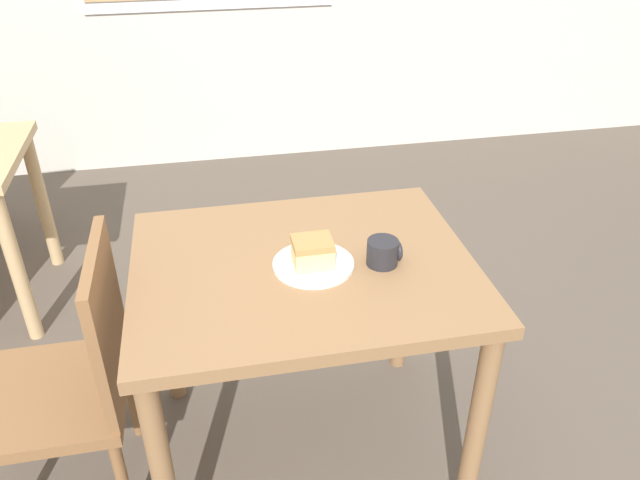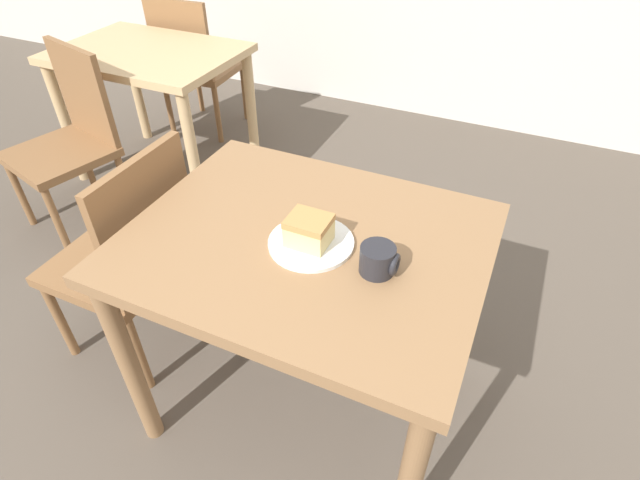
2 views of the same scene
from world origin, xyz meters
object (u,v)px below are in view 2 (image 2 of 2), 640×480
(plate, at_px, (311,243))
(chair_far_corner, at_px, (70,137))
(chair_far_opposite, at_px, (195,63))
(dining_table_near, at_px, (307,269))
(chair_near_window, at_px, (131,254))
(coffee_mug, at_px, (379,260))
(cake_slice, at_px, (309,230))
(dining_table_far, at_px, (151,72))

(plate, bearing_deg, chair_far_corner, 159.95)
(chair_far_opposite, bearing_deg, dining_table_near, 130.69)
(chair_near_window, bearing_deg, chair_far_corner, -123.23)
(dining_table_near, distance_m, chair_far_corner, 1.68)
(chair_far_opposite, relative_size, coffee_mug, 8.97)
(chair_far_corner, relative_size, coffee_mug, 8.97)
(chair_near_window, relative_size, plate, 3.80)
(cake_slice, xyz_separation_m, coffee_mug, (0.20, -0.02, -0.01))
(dining_table_near, bearing_deg, chair_far_corner, 160.34)
(coffee_mug, bearing_deg, chair_far_opposite, 136.97)
(chair_far_opposite, bearing_deg, coffee_mug, 133.65)
(chair_near_window, distance_m, chair_far_corner, 1.05)
(chair_far_corner, xyz_separation_m, plate, (1.60, -0.58, 0.31))
(dining_table_near, distance_m, dining_table_far, 1.85)
(dining_table_near, xyz_separation_m, dining_table_far, (-1.48, 1.11, -0.04))
(cake_slice, distance_m, coffee_mug, 0.20)
(chair_far_opposite, bearing_deg, dining_table_far, 99.46)
(cake_slice, height_order, coffee_mug, cake_slice)
(chair_far_opposite, height_order, cake_slice, chair_far_opposite)
(dining_table_far, height_order, plate, plate)
(dining_table_far, bearing_deg, chair_near_window, -55.14)
(chair_far_corner, bearing_deg, plate, -4.68)
(chair_far_corner, bearing_deg, cake_slice, -4.90)
(dining_table_far, bearing_deg, chair_far_corner, -99.48)
(chair_far_corner, distance_m, cake_slice, 1.74)
(chair_near_window, height_order, plate, chair_near_window)
(dining_table_far, relative_size, cake_slice, 8.64)
(dining_table_far, relative_size, plate, 4.14)
(dining_table_far, relative_size, chair_near_window, 1.09)
(dining_table_near, bearing_deg, chair_near_window, -179.05)
(dining_table_near, height_order, dining_table_far, dining_table_near)
(cake_slice, bearing_deg, dining_table_near, 129.71)
(chair_near_window, relative_size, cake_slice, 7.92)
(chair_far_opposite, height_order, coffee_mug, chair_far_opposite)
(dining_table_far, bearing_deg, plate, -36.99)
(chair_far_corner, height_order, chair_far_opposite, same)
(chair_far_corner, relative_size, chair_far_opposite, 1.00)
(chair_far_opposite, relative_size, cake_slice, 7.92)
(dining_table_far, relative_size, chair_far_opposite, 1.09)
(plate, relative_size, coffee_mug, 2.36)
(chair_far_corner, xyz_separation_m, coffee_mug, (1.80, -0.61, 0.34))
(coffee_mug, bearing_deg, dining_table_far, 145.78)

